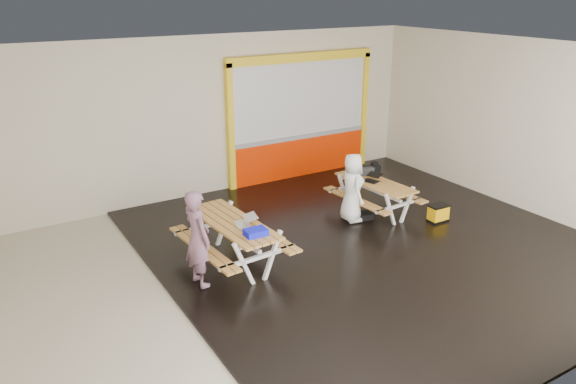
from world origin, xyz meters
TOP-DOWN VIEW (x-y plane):
  - room at (0.00, 0.00)m, footprint 10.02×8.02m
  - deck at (1.25, 0.00)m, footprint 7.50×7.98m
  - kiosk at (2.20, 3.93)m, footprint 3.88×0.16m
  - picnic_table_left at (-1.23, 0.63)m, footprint 1.52×2.13m
  - picnic_table_right at (2.20, 1.12)m, footprint 1.35×1.89m
  - person_left at (-2.00, 0.26)m, footprint 0.42×0.60m
  - person_right at (1.53, 1.01)m, footprint 0.58×0.75m
  - laptop_left at (-1.11, 0.42)m, footprint 0.41×0.38m
  - laptop_right at (2.17, 1.19)m, footprint 0.41×0.38m
  - blue_pouch at (-1.16, -0.04)m, footprint 0.35×0.25m
  - toolbox at (2.30, 1.56)m, footprint 0.36×0.22m
  - backpack at (2.67, 1.73)m, footprint 0.30×0.24m
  - dark_case at (1.82, 0.97)m, footprint 0.37×0.30m
  - fluke_bag at (3.01, 0.11)m, footprint 0.40×0.27m

SIDE VIEW (x-z plane):
  - deck at x=1.25m, z-range 0.00..0.05m
  - dark_case at x=1.82m, z-range 0.05..0.17m
  - fluke_bag at x=3.01m, z-range 0.04..0.39m
  - picnic_table_right at x=2.20m, z-range 0.20..0.92m
  - picnic_table_left at x=-1.23m, z-range 0.21..1.03m
  - backpack at x=2.67m, z-range 0.44..0.88m
  - person_right at x=1.53m, z-range 0.08..1.44m
  - laptop_right at x=2.17m, z-range 0.70..0.84m
  - toolbox at x=2.30m, z-range 0.71..0.90m
  - person_left at x=-2.00m, z-range 0.07..1.63m
  - laptop_left at x=-1.11m, z-range 0.79..0.93m
  - blue_pouch at x=-1.16m, z-range 0.81..0.91m
  - kiosk at x=2.20m, z-range -0.06..2.94m
  - room at x=0.00m, z-range -0.01..3.51m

